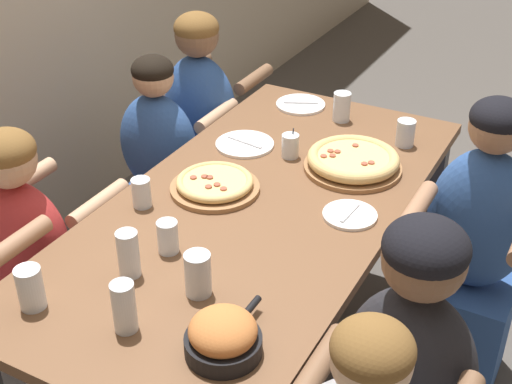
% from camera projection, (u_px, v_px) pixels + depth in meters
% --- Properties ---
extents(ground_plane, '(18.00, 18.00, 0.00)m').
position_uv_depth(ground_plane, '(256.00, 372.00, 2.83)').
color(ground_plane, '#514C47').
rests_on(ground_plane, ground).
extents(dining_table, '(1.91, 0.92, 0.79)m').
position_uv_depth(dining_table, '(256.00, 226.00, 2.47)').
color(dining_table, brown).
rests_on(dining_table, ground).
extents(pizza_board_main, '(0.36, 0.36, 0.07)m').
position_uv_depth(pizza_board_main, '(353.00, 161.00, 2.62)').
color(pizza_board_main, '#996B42').
rests_on(pizza_board_main, dining_table).
extents(pizza_board_second, '(0.32, 0.32, 0.05)m').
position_uv_depth(pizza_board_second, '(215.00, 184.00, 2.49)').
color(pizza_board_second, '#996B42').
rests_on(pizza_board_second, dining_table).
extents(skillet_bowl, '(0.29, 0.20, 0.12)m').
position_uv_depth(skillet_bowl, '(223.00, 336.00, 1.79)').
color(skillet_bowl, black).
rests_on(skillet_bowl, dining_table).
extents(empty_plate_a, '(0.23, 0.23, 0.02)m').
position_uv_depth(empty_plate_a, '(245.00, 144.00, 2.79)').
color(empty_plate_a, white).
rests_on(empty_plate_a, dining_table).
extents(empty_plate_b, '(0.21, 0.21, 0.02)m').
position_uv_depth(empty_plate_b, '(301.00, 105.00, 3.11)').
color(empty_plate_b, white).
rests_on(empty_plate_b, dining_table).
extents(empty_plate_c, '(0.18, 0.18, 0.02)m').
position_uv_depth(empty_plate_c, '(350.00, 215.00, 2.36)').
color(empty_plate_c, white).
rests_on(empty_plate_c, dining_table).
extents(cocktail_glass_blue, '(0.07, 0.07, 0.11)m').
position_uv_depth(cocktail_glass_blue, '(290.00, 147.00, 2.70)').
color(cocktail_glass_blue, silver).
rests_on(cocktail_glass_blue, dining_table).
extents(drinking_glass_a, '(0.08, 0.08, 0.13)m').
position_uv_depth(drinking_glass_a, '(198.00, 276.00, 1.99)').
color(drinking_glass_a, silver).
rests_on(drinking_glass_a, dining_table).
extents(drinking_glass_b, '(0.06, 0.06, 0.15)m').
position_uv_depth(drinking_glass_b, '(129.00, 256.00, 2.06)').
color(drinking_glass_b, silver).
rests_on(drinking_glass_b, dining_table).
extents(drinking_glass_c, '(0.07, 0.07, 0.12)m').
position_uv_depth(drinking_glass_c, '(343.00, 109.00, 2.96)').
color(drinking_glass_c, silver).
rests_on(drinking_glass_c, dining_table).
extents(drinking_glass_d, '(0.07, 0.07, 0.13)m').
position_uv_depth(drinking_glass_d, '(30.00, 288.00, 1.94)').
color(drinking_glass_d, silver).
rests_on(drinking_glass_d, dining_table).
extents(drinking_glass_e, '(0.07, 0.07, 0.11)m').
position_uv_depth(drinking_glass_e, '(168.00, 239.00, 2.17)').
color(drinking_glass_e, silver).
rests_on(drinking_glass_e, dining_table).
extents(drinking_glass_f, '(0.06, 0.06, 0.15)m').
position_uv_depth(drinking_glass_f, '(124.00, 309.00, 1.86)').
color(drinking_glass_f, silver).
rests_on(drinking_glass_f, dining_table).
extents(drinking_glass_g, '(0.07, 0.07, 0.11)m').
position_uv_depth(drinking_glass_g, '(405.00, 134.00, 2.78)').
color(drinking_glass_g, silver).
rests_on(drinking_glass_g, dining_table).
extents(drinking_glass_h, '(0.06, 0.06, 0.10)m').
position_uv_depth(drinking_glass_h, '(142.00, 194.00, 2.40)').
color(drinking_glass_h, silver).
rests_on(drinking_glass_h, dining_table).
extents(diner_far_right, '(0.51, 0.40, 1.16)m').
position_uv_depth(diner_far_right, '(202.00, 142.00, 3.37)').
color(diner_far_right, '#2D5193').
rests_on(diner_far_right, ground).
extents(diner_near_midright, '(0.51, 0.40, 1.18)m').
position_uv_depth(diner_near_midright, '(471.00, 263.00, 2.56)').
color(diner_near_midright, '#2D5193').
rests_on(diner_near_midright, ground).
extents(diner_far_midright, '(0.51, 0.40, 1.08)m').
position_uv_depth(diner_far_midright, '(162.00, 183.00, 3.15)').
color(diner_far_midright, '#2D5193').
rests_on(diner_far_midright, ground).
extents(diner_far_midleft, '(0.51, 0.40, 1.09)m').
position_uv_depth(diner_far_midleft, '(33.00, 280.00, 2.53)').
color(diner_far_midleft, '#B22D2D').
rests_on(diner_far_midleft, ground).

